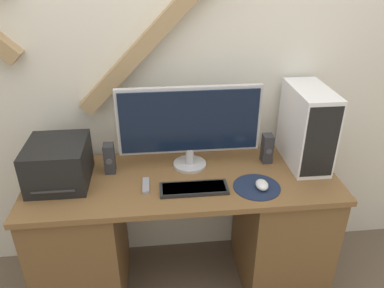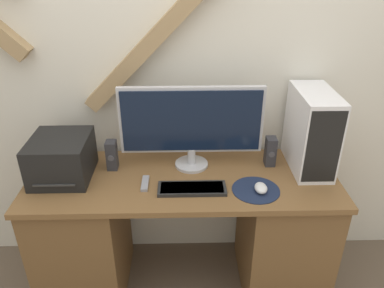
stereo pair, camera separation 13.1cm
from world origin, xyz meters
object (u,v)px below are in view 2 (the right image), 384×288
Objects in this scene: keyboard at (192,188)px; printer at (61,158)px; computer_tower at (312,131)px; remote_control at (145,183)px; monitor at (191,123)px; mouse at (261,188)px; speaker_left at (112,155)px; speaker_right at (270,151)px.

keyboard is 0.69m from printer.
printer is (-0.66, 0.15, 0.10)m from keyboard.
remote_control is at bearing -169.25° from computer_tower.
monitor is at bearing 7.90° from printer.
mouse is at bearing -140.73° from computer_tower.
remote_control is at bearing -141.93° from monitor.
monitor is 4.61× the size of speaker_left.
computer_tower is (0.62, -0.02, -0.04)m from monitor.
mouse is at bearing -4.02° from keyboard.
mouse is 0.79m from speaker_left.
monitor reaches higher than keyboard.
speaker_right is at bearing 15.52° from remote_control.
monitor is 0.34m from keyboard.
computer_tower reaches higher than keyboard.
speaker_left is at bearing 138.52° from remote_control.
printer is 1.10m from speaker_right.
mouse is at bearing -17.69° from speaker_left.
mouse reaches higher than remote_control.
remote_control is (-0.66, -0.18, -0.07)m from speaker_right.
mouse is 0.42m from computer_tower.
keyboard is 2.07× the size of speaker_left.
remote_control is (0.19, -0.16, -0.07)m from speaker_left.
printer reaches higher than remote_control.
speaker_left is at bearing 152.69° from keyboard.
monitor is 0.46m from speaker_left.
remote_control is (-0.86, -0.16, -0.20)m from computer_tower.
computer_tower is (0.63, 0.22, 0.20)m from keyboard.
computer_tower reaches higher than mouse.
speaker_left is (-0.42, -0.02, -0.17)m from monitor.
monitor is 5.84× the size of remote_control.
speaker_right is (0.43, 0.24, 0.07)m from keyboard.
printer is 2.55× the size of remote_control.
speaker_left reaches higher than keyboard.
monitor is 0.63m from computer_tower.
speaker_left is at bearing 179.96° from computer_tower.
monitor is at bearing 2.92° from speaker_left.
mouse is 0.27× the size of printer.
keyboard is 3.82× the size of mouse.
keyboard is 0.24m from remote_control.
printer is at bearing -175.26° from speaker_right.
computer_tower is 2.62× the size of speaker_left.
monitor is at bearing 141.62° from mouse.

